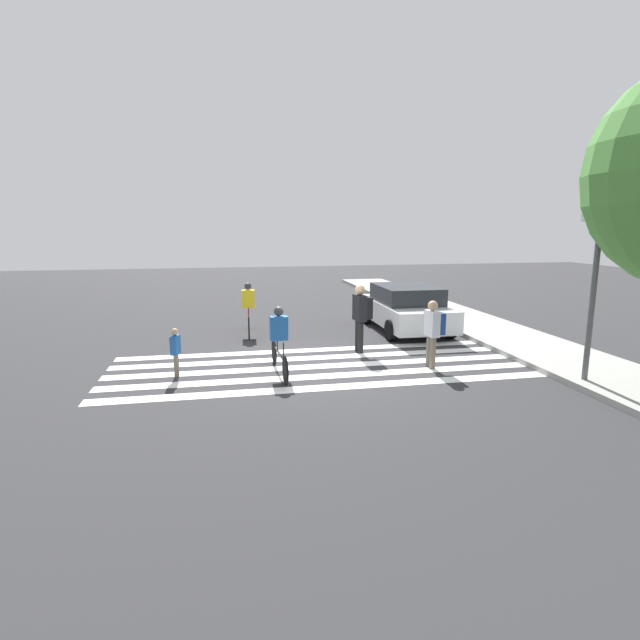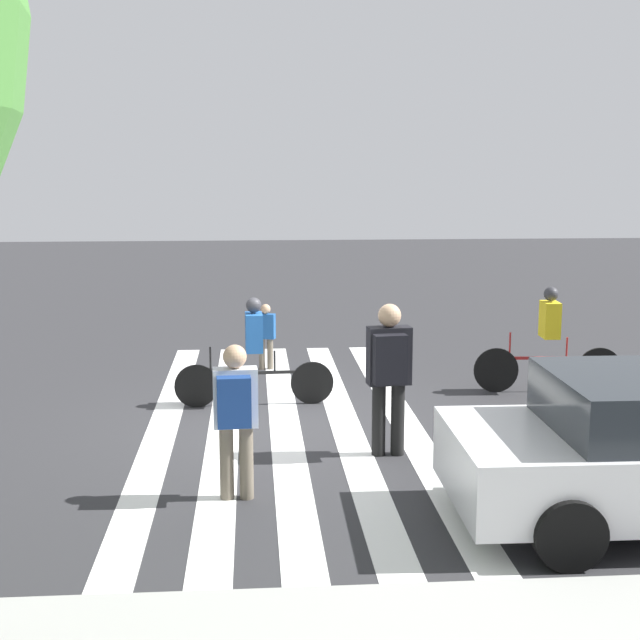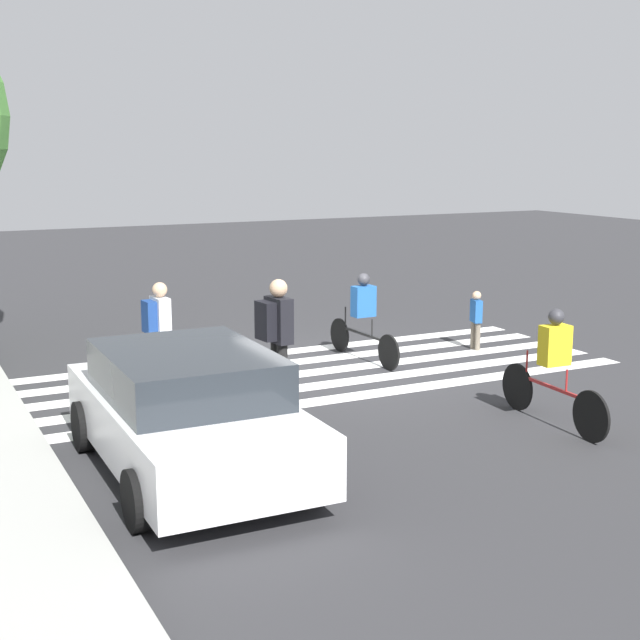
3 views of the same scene
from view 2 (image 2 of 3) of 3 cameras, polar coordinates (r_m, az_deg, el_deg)
name	(u,v)px [view 2 (image 2 of 3)]	position (r m, az deg, el deg)	size (l,w,h in m)	color
ground_plane	(285,424)	(12.10, -2.27, -6.67)	(60.00, 60.00, 0.00)	#2D2D30
crosswalk_stripes	(285,424)	(12.10, -2.27, -6.65)	(3.66, 10.00, 0.01)	white
pedestrian_child_with_backpack	(235,411)	(9.21, -5.44, -5.79)	(0.47, 0.39, 1.64)	#6B6051
pedestrian_adult_blue_shirt	(266,333)	(15.16, -3.49, -0.81)	(0.34, 0.22, 1.13)	#6B6051
pedestrian_adult_tall_backpack	(389,368)	(10.56, 4.44, -3.10)	(0.53, 0.45, 1.84)	black
cyclist_mid_street	(549,336)	(14.02, 14.45, -1.02)	(2.28, 0.41, 1.63)	black
cyclist_near_curb	(254,347)	(12.83, -4.24, -1.76)	(2.30, 0.41, 1.59)	black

